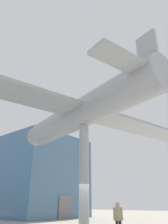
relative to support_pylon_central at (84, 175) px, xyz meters
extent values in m
cube|color=slate|center=(7.97, 14.98, 1.53)|extent=(9.31, 11.51, 9.03)
cube|color=slate|center=(7.97, 14.98, 6.35)|extent=(0.36, 10.94, 0.60)
cube|color=slate|center=(7.97, 9.16, -1.84)|extent=(1.80, 0.12, 2.30)
cylinder|color=#999EA3|center=(0.00, 0.00, 0.00)|extent=(0.56, 0.56, 5.97)
cylinder|color=#93999E|center=(0.00, 0.00, 3.91)|extent=(4.60, 11.88, 1.85)
cube|color=#93999E|center=(0.00, 0.00, 3.91)|extent=(20.78, 7.14, 0.18)
cube|color=#93999E|center=(-1.23, -5.03, 4.05)|extent=(6.72, 2.56, 0.18)
cube|color=#93999E|center=(-1.23, -5.03, 5.26)|extent=(0.44, 1.11, 2.32)
cone|color=#93999E|center=(1.55, 6.34, 3.91)|extent=(1.83, 1.61, 1.57)
sphere|color=black|center=(1.75, 7.13, 3.91)|extent=(0.44, 0.44, 0.44)
cube|color=#998C66|center=(0.12, -2.04, -1.95)|extent=(0.46, 0.37, 0.58)
sphere|color=tan|center=(0.12, -2.04, -1.54)|extent=(0.23, 0.23, 0.23)
camera|label=1|loc=(-9.92, -8.17, -1.47)|focal=35.00mm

